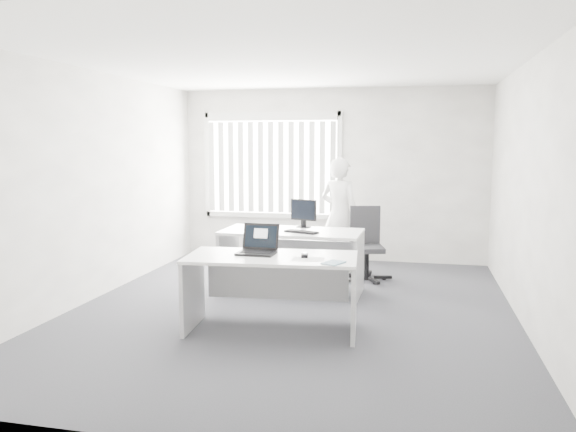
% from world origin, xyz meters
% --- Properties ---
extents(ground, '(6.00, 6.00, 0.00)m').
position_xyz_m(ground, '(0.00, 0.00, 0.00)').
color(ground, '#424249').
rests_on(ground, ground).
extents(wall_back, '(5.00, 0.02, 2.80)m').
position_xyz_m(wall_back, '(0.00, 3.00, 1.40)').
color(wall_back, white).
rests_on(wall_back, ground).
extents(wall_front, '(5.00, 0.02, 2.80)m').
position_xyz_m(wall_front, '(0.00, -3.00, 1.40)').
color(wall_front, white).
rests_on(wall_front, ground).
extents(wall_left, '(0.02, 6.00, 2.80)m').
position_xyz_m(wall_left, '(-2.50, 0.00, 1.40)').
color(wall_left, white).
rests_on(wall_left, ground).
extents(wall_right, '(0.02, 6.00, 2.80)m').
position_xyz_m(wall_right, '(2.50, 0.00, 1.40)').
color(wall_right, white).
rests_on(wall_right, ground).
extents(ceiling, '(5.00, 6.00, 0.02)m').
position_xyz_m(ceiling, '(0.00, 0.00, 2.80)').
color(ceiling, white).
rests_on(ceiling, wall_back).
extents(window, '(2.32, 0.06, 1.76)m').
position_xyz_m(window, '(-1.00, 2.96, 1.55)').
color(window, silver).
rests_on(window, wall_back).
extents(blinds, '(2.20, 0.10, 1.50)m').
position_xyz_m(blinds, '(-1.00, 2.90, 1.52)').
color(blinds, silver).
rests_on(blinds, wall_back).
extents(desk_near, '(1.78, 0.95, 0.78)m').
position_xyz_m(desk_near, '(-0.05, -0.73, 0.57)').
color(desk_near, white).
rests_on(desk_near, ground).
extents(desk_far, '(1.80, 0.88, 0.81)m').
position_xyz_m(desk_far, '(-0.17, 0.78, 0.58)').
color(desk_far, white).
rests_on(desk_far, ground).
extents(office_chair, '(0.71, 0.71, 1.03)m').
position_xyz_m(office_chair, '(0.70, 1.70, 0.32)').
color(office_chair, black).
rests_on(office_chair, ground).
extents(person, '(0.73, 0.62, 1.71)m').
position_xyz_m(person, '(0.26, 2.17, 0.85)').
color(person, white).
rests_on(person, ground).
extents(laptop, '(0.39, 0.35, 0.30)m').
position_xyz_m(laptop, '(-0.22, -0.70, 0.93)').
color(laptop, black).
rests_on(laptop, desk_near).
extents(paper_sheet, '(0.33, 0.25, 0.00)m').
position_xyz_m(paper_sheet, '(0.34, -0.82, 0.79)').
color(paper_sheet, white).
rests_on(paper_sheet, desk_near).
extents(mouse, '(0.08, 0.12, 0.05)m').
position_xyz_m(mouse, '(0.29, -0.73, 0.81)').
color(mouse, '#B3B3B6').
rests_on(mouse, paper_sheet).
extents(booklet, '(0.23, 0.27, 0.01)m').
position_xyz_m(booklet, '(0.61, -0.95, 0.79)').
color(booklet, silver).
rests_on(booklet, desk_near).
extents(keyboard, '(0.46, 0.29, 0.02)m').
position_xyz_m(keyboard, '(-0.02, 0.63, 0.82)').
color(keyboard, black).
rests_on(keyboard, desk_far).
extents(monitor, '(0.39, 0.22, 0.37)m').
position_xyz_m(monitor, '(-0.08, 1.07, 1.00)').
color(monitor, black).
rests_on(monitor, desk_far).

